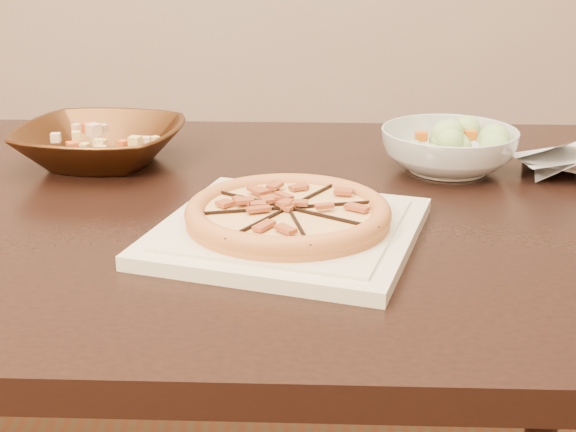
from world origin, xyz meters
name	(u,v)px	position (x,y,z in m)	size (l,w,h in m)	color
dining_table	(231,263)	(-0.08, -0.17, 0.65)	(1.53, 1.04, 0.75)	black
plate	(288,231)	(0.00, -0.31, 0.76)	(0.40, 0.40, 0.02)	beige
pizza	(288,213)	(0.00, -0.31, 0.78)	(0.26, 0.26, 0.03)	#AE683D
bronze_bowl	(101,144)	(-0.29, 0.02, 0.78)	(0.26, 0.26, 0.06)	#4D2C14
mixed_dish	(97,117)	(-0.30, 0.02, 0.83)	(0.09, 0.12, 0.03)	#DDB68D
salad_bowl	(448,150)	(0.26, -0.04, 0.78)	(0.21, 0.21, 0.07)	silver
salad	(450,119)	(0.26, -0.04, 0.83)	(0.11, 0.10, 0.04)	#A4B277
cling_film	(556,159)	(0.43, -0.06, 0.78)	(0.15, 0.12, 0.05)	silver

